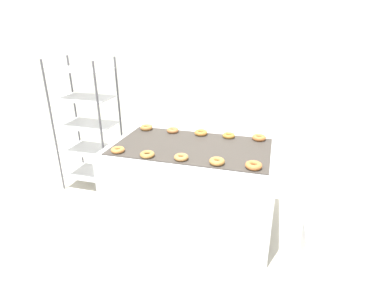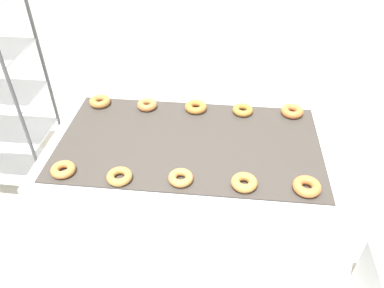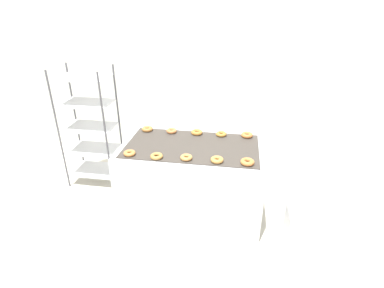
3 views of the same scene
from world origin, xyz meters
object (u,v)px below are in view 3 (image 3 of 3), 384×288
donut_near_rightmost (247,162)px  donut_far_left (172,131)px  donut_near_leftmost (130,153)px  donut_near_right (217,160)px  donut_far_right (221,134)px  donut_far_rightmost (247,135)px  glaze_bin (302,227)px  donut_far_leftmost (147,129)px  donut_far_center (197,132)px  baking_rack_cart (90,127)px  fryer_machine (192,179)px  donut_near_left (157,156)px  donut_near_center (186,157)px

donut_near_rightmost → donut_far_left: 1.10m
donut_near_leftmost → donut_near_right: 0.91m
donut_far_right → donut_far_rightmost: bearing=2.7°
glaze_bin → donut_near_leftmost: (-1.82, 0.03, 0.70)m
glaze_bin → donut_far_rightmost: (-0.62, 0.69, 0.70)m
donut_far_leftmost → donut_far_right: (0.90, -0.00, -0.00)m
donut_far_leftmost → donut_far_rightmost: 1.21m
donut_far_center → donut_far_leftmost: bearing=-179.9°
donut_near_leftmost → donut_far_right: bearing=35.3°
baking_rack_cart → fryer_machine: bearing=-17.5°
donut_far_center → donut_far_right: bearing=-0.4°
baking_rack_cart → donut_far_center: baking_rack_cart is taller
donut_near_right → donut_far_center: 0.71m
donut_far_left → donut_far_rightmost: donut_far_rightmost is taller
donut_far_left → donut_far_right: donut_far_left is taller
donut_far_center → donut_far_rightmost: (0.59, 0.01, 0.00)m
donut_near_right → donut_far_leftmost: (-0.91, 0.64, 0.00)m
donut_near_left → donut_far_rightmost: 1.13m
donut_near_right → donut_far_center: bearing=114.8°
donut_far_leftmost → donut_far_left: (0.31, -0.01, -0.00)m
baking_rack_cart → donut_far_rightmost: (2.03, -0.12, 0.08)m
donut_near_left → donut_near_center: 0.30m
donut_near_leftmost → donut_near_rightmost: donut_near_rightmost is taller
fryer_machine → donut_far_leftmost: size_ratio=11.84×
donut_near_rightmost → donut_near_right: bearing=-179.5°
donut_near_right → donut_near_center: bearing=179.5°
donut_near_rightmost → donut_far_left: bearing=145.0°
donut_near_center → donut_near_rightmost: bearing=-0.0°
glaze_bin → donut_far_left: 1.80m
donut_near_leftmost → donut_far_left: bearing=64.4°
fryer_machine → donut_far_rightmost: size_ratio=11.65×
donut_near_left → baking_rack_cart: bearing=145.0°
donut_near_center → donut_far_rightmost: (0.61, 0.65, 0.00)m
donut_near_rightmost → donut_far_rightmost: bearing=90.2°
donut_near_leftmost → donut_far_center: donut_far_center is taller
donut_near_rightmost → fryer_machine: bearing=152.3°
donut_near_left → donut_near_center: bearing=4.0°
donut_far_left → donut_near_rightmost: bearing=-35.0°
donut_near_leftmost → fryer_machine: bearing=27.7°
donut_far_right → donut_far_center: bearing=179.6°
fryer_machine → donut_far_left: size_ratio=12.65×
fryer_machine → donut_near_leftmost: bearing=-152.3°
donut_near_left → donut_near_right: donut_near_right is taller
baking_rack_cart → donut_near_leftmost: size_ratio=12.91×
donut_near_center → donut_near_leftmost: bearing=-179.7°
donut_near_right → glaze_bin: bearing=-2.1°
donut_far_leftmost → donut_near_center: bearing=-46.7°
baking_rack_cart → donut_far_center: 1.45m
baking_rack_cart → donut_near_rightmost: 2.18m
donut_near_rightmost → donut_far_rightmost: 0.65m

